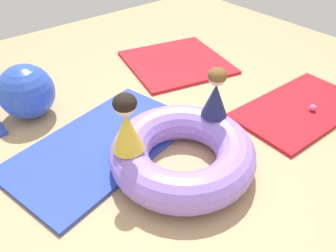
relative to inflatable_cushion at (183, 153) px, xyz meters
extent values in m
plane|color=tan|center=(-0.13, -0.03, -0.17)|extent=(8.00, 8.00, 0.00)
cube|color=#B21923|center=(1.63, -0.15, -0.15)|extent=(1.53, 0.88, 0.04)
cube|color=#2D47B7|center=(-0.40, 0.72, -0.15)|extent=(1.99, 1.40, 0.04)
cube|color=red|center=(1.30, 1.60, -0.15)|extent=(1.55, 1.55, 0.04)
torus|color=#9975EA|center=(0.00, 0.00, 0.00)|extent=(1.27, 1.27, 0.34)
cone|color=navy|center=(0.46, 0.09, 0.33)|extent=(0.30, 0.30, 0.32)
sphere|color=beige|center=(0.46, 0.09, 0.56)|extent=(0.16, 0.16, 0.16)
ellipsoid|color=brown|center=(0.46, 0.09, 0.57)|extent=(0.17, 0.17, 0.13)
cone|color=yellow|center=(-0.43, 0.18, 0.34)|extent=(0.34, 0.34, 0.34)
sphere|color=beige|center=(-0.43, 0.18, 0.59)|extent=(0.17, 0.17, 0.17)
ellipsoid|color=black|center=(-0.43, 0.18, 0.61)|extent=(0.19, 0.19, 0.15)
sphere|color=pink|center=(1.66, -0.27, -0.09)|extent=(0.07, 0.07, 0.07)
sphere|color=blue|center=(-0.71, 1.67, 0.12)|extent=(0.58, 0.58, 0.58)
camera|label=1|loc=(-1.52, -1.65, 1.99)|focal=36.53mm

